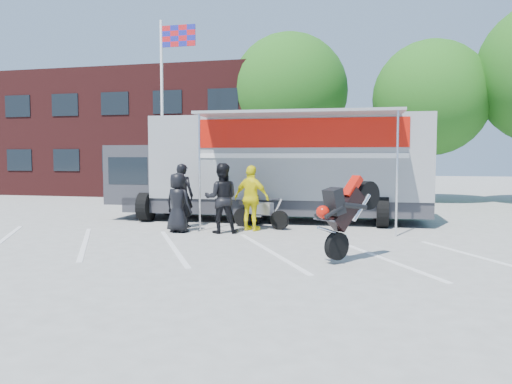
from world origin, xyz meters
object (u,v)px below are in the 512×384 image
at_px(tree_mid, 431,98).
at_px(spectator_leather_a, 178,203).
at_px(spectator_hivis, 252,198).
at_px(parked_motorcycle, 261,228).
at_px(stunt_bike_rider, 359,260).
at_px(spectator_leather_c, 221,198).
at_px(transporter_truck, 275,220).
at_px(flagpole, 167,90).
at_px(spectator_leather_b, 182,196).
at_px(tree_left, 289,92).

height_order(tree_mid, spectator_leather_a, tree_mid).
bearing_deg(spectator_hivis, parked_motorcycle, -86.13).
bearing_deg(spectator_hivis, stunt_bike_rider, 148.71).
bearing_deg(spectator_leather_c, parked_motorcycle, -141.72).
xyz_separation_m(parked_motorcycle, spectator_hivis, (-0.13, -0.60, 0.97)).
bearing_deg(transporter_truck, flagpole, 144.71).
bearing_deg(spectator_hivis, flagpole, -32.70).
bearing_deg(spectator_leather_c, transporter_truck, -122.59).
relative_size(spectator_leather_a, spectator_leather_b, 0.87).
bearing_deg(spectator_leather_b, flagpole, -56.96).
bearing_deg(spectator_leather_b, spectator_hivis, -179.25).
xyz_separation_m(spectator_leather_b, spectator_leather_c, (1.52, -0.80, 0.01)).
height_order(spectator_leather_b, spectator_leather_c, spectator_leather_c).
relative_size(tree_left, transporter_truck, 0.78).
distance_m(spectator_leather_c, spectator_hivis, 0.96).
height_order(spectator_leather_a, spectator_hivis, spectator_hivis).
relative_size(tree_left, spectator_leather_c, 4.32).
height_order(tree_left, parked_motorcycle, tree_left).
distance_m(tree_left, spectator_leather_b, 12.71).
relative_size(spectator_leather_a, spectator_hivis, 0.89).
bearing_deg(tree_left, spectator_leather_b, -96.04).
relative_size(tree_mid, spectator_leather_a, 4.46).
xyz_separation_m(flagpole, spectator_leather_c, (4.51, -6.60, -4.05)).
height_order(parked_motorcycle, spectator_leather_b, spectator_leather_b).
distance_m(parked_motorcycle, spectator_leather_a, 2.68).
distance_m(tree_mid, spectator_leather_b, 14.15).
height_order(parked_motorcycle, stunt_bike_rider, stunt_bike_rider).
bearing_deg(spectator_leather_a, flagpole, -48.30).
distance_m(flagpole, parked_motorcycle, 9.14).
relative_size(parked_motorcycle, stunt_bike_rider, 1.02).
height_order(flagpole, stunt_bike_rider, flagpole).
bearing_deg(tree_mid, spectator_hivis, -118.61).
distance_m(transporter_truck, parked_motorcycle, 1.90).
relative_size(tree_mid, spectator_leather_b, 3.89).
bearing_deg(spectator_hivis, transporter_truck, -78.07).
xyz_separation_m(stunt_bike_rider, spectator_leather_a, (-5.23, 2.73, 0.86)).
bearing_deg(spectator_hivis, spectator_leather_c, 55.77).
distance_m(flagpole, transporter_truck, 8.20).
xyz_separation_m(tree_left, stunt_bike_rider, (4.24, -15.51, -5.57)).
relative_size(flagpole, transporter_truck, 0.72).
xyz_separation_m(tree_left, spectator_leather_c, (0.27, -12.60, -4.57)).
xyz_separation_m(tree_left, spectator_hivis, (1.00, -11.99, -4.60)).
bearing_deg(parked_motorcycle, transporter_truck, 16.88).
relative_size(transporter_truck, spectator_hivis, 5.74).
xyz_separation_m(flagpole, tree_mid, (11.24, 5.00, -0.11)).
distance_m(tree_left, spectator_leather_a, 13.65).
distance_m(spectator_leather_b, spectator_hivis, 2.26).
bearing_deg(transporter_truck, spectator_leather_c, -108.98).
xyz_separation_m(spectator_leather_a, spectator_leather_b, (-0.26, 0.98, 0.13)).
bearing_deg(parked_motorcycle, stunt_bike_rider, -124.53).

